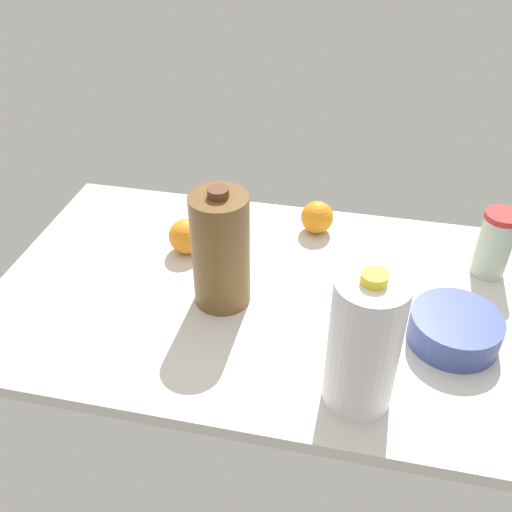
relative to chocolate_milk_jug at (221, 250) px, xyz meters
The scene contains 7 objects.
countertop 16.88cm from the chocolate_milk_jug, 149.42° to the right, with size 120.00×76.00×3.00cm, color silver.
chocolate_milk_jug is the anchor object (origin of this frame).
mixing_bowl 50.88cm from the chocolate_milk_jug, behind, with size 18.46×18.46×6.69cm, color #3B4B8E.
tumbler_cup 63.47cm from the chocolate_milk_jug, 159.42° to the right, with size 7.95×7.95×16.64cm.
milk_jug 38.25cm from the chocolate_milk_jug, 145.13° to the left, with size 12.62×12.62×29.40cm.
orange_loose 22.58cm from the chocolate_milk_jug, 49.73° to the right, with size 8.71×8.71×8.71cm, color orange.
orange_by_jug 36.93cm from the chocolate_milk_jug, 118.73° to the right, with size 8.44×8.44×8.44cm, color orange.
Camera 1 is at (-20.94, 97.73, 87.84)cm, focal length 40.00 mm.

